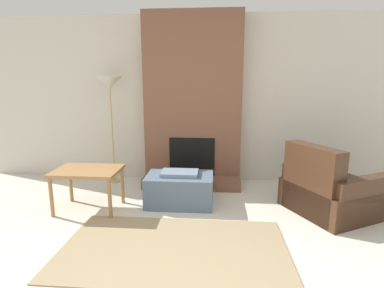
% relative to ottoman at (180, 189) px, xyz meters
% --- Properties ---
extents(wall_back, '(6.96, 0.06, 2.60)m').
position_rel_ottoman_xyz_m(wall_back, '(0.10, 1.12, 1.09)').
color(wall_back, beige).
rests_on(wall_back, ground_plane).
extents(fireplace, '(1.48, 0.63, 2.60)m').
position_rel_ottoman_xyz_m(fireplace, '(0.10, 0.91, 1.02)').
color(fireplace, brown).
rests_on(fireplace, ground_plane).
extents(ottoman, '(0.86, 0.55, 0.45)m').
position_rel_ottoman_xyz_m(ottoman, '(0.00, 0.00, 0.00)').
color(ottoman, slate).
rests_on(ottoman, ground_plane).
extents(armchair, '(1.30, 1.28, 0.86)m').
position_rel_ottoman_xyz_m(armchair, '(1.87, -0.10, 0.05)').
color(armchair, '#422819').
rests_on(armchair, ground_plane).
extents(side_table, '(0.79, 0.56, 0.53)m').
position_rel_ottoman_xyz_m(side_table, '(-1.12, -0.27, 0.25)').
color(side_table, '#9E7042').
rests_on(side_table, ground_plane).
extents(floor_lamp_left, '(0.39, 0.39, 1.67)m').
position_rel_ottoman_xyz_m(floor_lamp_left, '(-1.17, 0.82, 1.29)').
color(floor_lamp_left, tan).
rests_on(floor_lamp_left, ground_plane).
extents(area_rug, '(2.18, 1.25, 0.01)m').
position_rel_ottoman_xyz_m(area_rug, '(0.08, -1.09, -0.20)').
color(area_rug, '#9E8966').
rests_on(area_rug, ground_plane).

